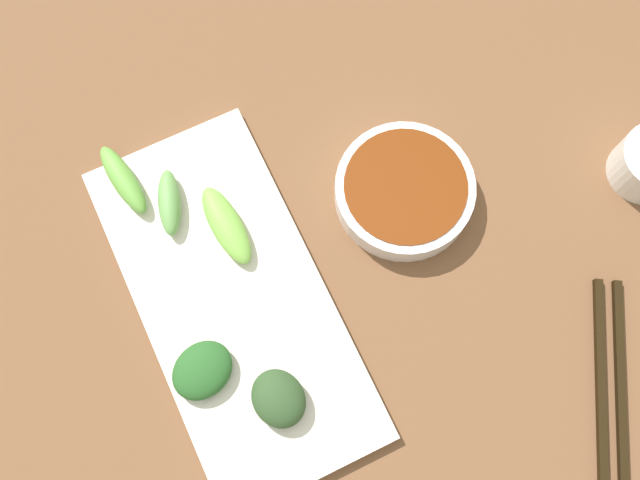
{
  "coord_description": "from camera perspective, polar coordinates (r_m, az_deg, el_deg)",
  "views": [
    {
      "loc": [
        0.05,
        0.19,
        0.74
      ],
      "look_at": [
        -0.03,
        0.01,
        0.05
      ],
      "focal_mm": 41.31,
      "sensor_mm": 36.0,
      "label": 1
    }
  ],
  "objects": [
    {
      "name": "tabletop",
      "position": [
        0.76,
        -2.83,
        -1.07
      ],
      "size": [
        2.1,
        2.1,
        0.02
      ],
      "primitive_type": "cube",
      "color": "brown",
      "rests_on": "ground"
    },
    {
      "name": "sauce_bowl",
      "position": [
        0.75,
        6.54,
        3.82
      ],
      "size": [
        0.14,
        0.14,
        0.03
      ],
      "color": "white",
      "rests_on": "tabletop"
    },
    {
      "name": "serving_plate",
      "position": [
        0.73,
        -6.72,
        -4.73
      ],
      "size": [
        0.18,
        0.37,
        0.01
      ],
      "primitive_type": "cube",
      "color": "silver",
      "rests_on": "tabletop"
    },
    {
      "name": "broccoli_leafy_0",
      "position": [
        0.69,
        -3.23,
        -12.16
      ],
      "size": [
        0.06,
        0.06,
        0.03
      ],
      "primitive_type": "ellipsoid",
      "rotation": [
        0.0,
        0.0,
        0.14
      ],
      "color": "#2E4A27",
      "rests_on": "serving_plate"
    },
    {
      "name": "broccoli_stalk_1",
      "position": [
        0.73,
        -7.26,
        1.14
      ],
      "size": [
        0.04,
        0.09,
        0.02
      ],
      "primitive_type": "ellipsoid",
      "rotation": [
        0.0,
        0.0,
        0.06
      ],
      "color": "#79B646",
      "rests_on": "serving_plate"
    },
    {
      "name": "broccoli_leafy_2",
      "position": [
        0.71,
        -9.11,
        -9.94
      ],
      "size": [
        0.07,
        0.07,
        0.02
      ],
      "primitive_type": "ellipsoid",
      "rotation": [
        0.0,
        0.0,
        0.33
      ],
      "color": "#265924",
      "rests_on": "serving_plate"
    },
    {
      "name": "broccoli_stalk_3",
      "position": [
        0.77,
        -15.0,
        4.53
      ],
      "size": [
        0.04,
        0.09,
        0.02
      ],
      "primitive_type": "ellipsoid",
      "rotation": [
        0.0,
        0.0,
        0.14
      ],
      "color": "#68A742",
      "rests_on": "serving_plate"
    },
    {
      "name": "broccoli_stalk_4",
      "position": [
        0.75,
        -11.59,
        2.85
      ],
      "size": [
        0.04,
        0.07,
        0.02
      ],
      "primitive_type": "ellipsoid",
      "rotation": [
        0.0,
        0.0,
        -0.32
      ],
      "color": "#679F51",
      "rests_on": "serving_plate"
    },
    {
      "name": "chopsticks",
      "position": [
        0.77,
        21.61,
        -11.3
      ],
      "size": [
        0.14,
        0.21,
        0.01
      ],
      "rotation": [
        0.0,
        0.0,
        -0.53
      ],
      "color": "black",
      "rests_on": "tabletop"
    }
  ]
}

